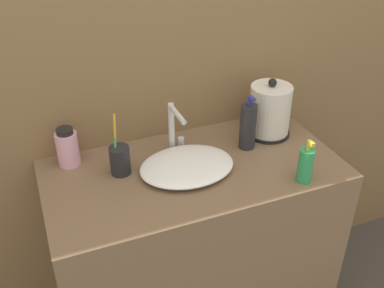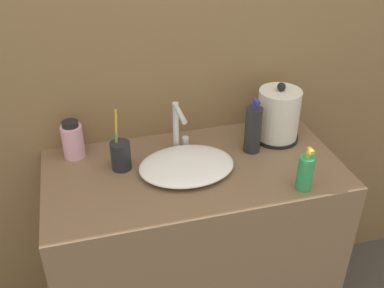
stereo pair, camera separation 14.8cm
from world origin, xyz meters
TOP-DOWN VIEW (x-y plane):
  - wall_back at (0.00, 0.53)m, footprint 6.00×0.04m
  - vanity_counter at (0.00, 0.26)m, footprint 1.02×0.51m
  - sink_basin at (-0.03, 0.25)m, footprint 0.32×0.25m
  - faucet at (-0.02, 0.38)m, footprint 0.06×0.14m
  - electric_kettle at (0.35, 0.37)m, footprint 0.17×0.17m
  - toothbrush_cup at (-0.24, 0.32)m, footprint 0.07×0.07m
  - lotion_bottle at (0.23, 0.31)m, footprint 0.06×0.06m
  - shampoo_bottle at (-0.39, 0.44)m, footprint 0.07×0.07m
  - mouthwash_bottle at (0.31, 0.06)m, footprint 0.05×0.05m

SIDE VIEW (x-z plane):
  - vanity_counter at x=0.00m, z-range 0.00..0.85m
  - sink_basin at x=-0.03m, z-range 0.85..0.89m
  - toothbrush_cup at x=-0.24m, z-range 0.79..1.01m
  - mouthwash_bottle at x=0.31m, z-range 0.83..0.99m
  - shampoo_bottle at x=-0.39m, z-range 0.84..0.98m
  - lotion_bottle at x=0.23m, z-range 0.83..1.04m
  - electric_kettle at x=0.35m, z-range 0.83..1.06m
  - faucet at x=-0.02m, z-range 0.86..1.04m
  - wall_back at x=0.00m, z-range 0.00..2.60m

